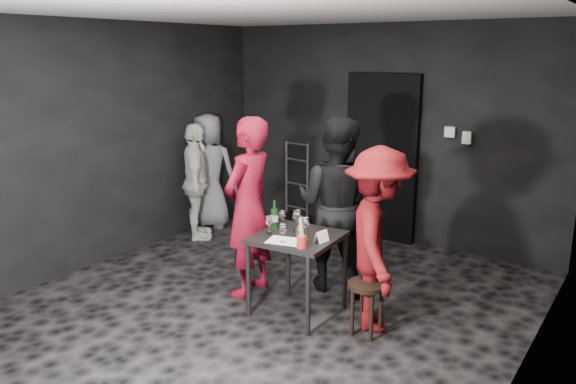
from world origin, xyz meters
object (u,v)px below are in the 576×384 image
Objects in this scene: tasting_table at (297,246)px; man_maroon at (378,234)px; hand_truck at (295,210)px; server_red at (248,192)px; stool at (367,294)px; woman_black at (337,190)px; bystander_grey at (209,169)px; breadstick_cup at (302,233)px; wine_bottle at (275,218)px; bystander_cream at (196,182)px.

tasting_table is 0.44× the size of man_maroon.
server_red is at bearing -61.16° from hand_truck.
woman_black reaches higher than stool.
tasting_table is at bearing 128.76° from bystander_grey.
server_red reaches higher than stool.
server_red is at bearing 122.47° from bystander_grey.
server_red is 0.88m from woman_black.
man_maroon is 6.14× the size of breadstick_cup.
tasting_table is at bearing 178.73° from stool.
server_red reaches higher than tasting_table.
server_red is at bearing 62.68° from man_maroon.
woman_black reaches higher than bystander_grey.
stool is at bearing 24.86° from breadstick_cup.
bystander_grey is 5.81× the size of breadstick_cup.
hand_truck is 3.17m from stool.
bystander_grey reaches higher than breadstick_cup.
woman_black is 7.44× the size of wine_bottle.
bystander_cream is at bearing 43.41° from man_maroon.
woman_black is (1.51, -1.54, 0.82)m from hand_truck.
bystander_cream is at bearing -16.57° from woman_black.
woman_black is 7.41× the size of breadstick_cup.
tasting_table reaches higher than stool.
bystander_grey reaches higher than bystander_cream.
tasting_table is at bearing -5.68° from wine_bottle.
server_red is at bearing 168.55° from wine_bottle.
breadstick_cup is at bearing -50.18° from tasting_table.
bystander_cream is at bearing 152.07° from breadstick_cup.
server_red is at bearing 157.44° from breadstick_cup.
bystander_grey is at bearing 154.09° from stool.
bystander_grey reaches higher than stool.
breadstick_cup is (0.21, -0.95, -0.16)m from woman_black.
server_red reaches higher than bystander_cream.
bystander_cream reaches higher than hand_truck.
wine_bottle is (1.24, -2.21, 0.64)m from hand_truck.
wine_bottle is (-0.27, 0.03, 0.20)m from tasting_table.
server_red is (0.87, -2.13, 0.83)m from hand_truck.
hand_truck is at bearing -53.20° from woman_black.
hand_truck is at bearing 124.70° from breadstick_cup.
hand_truck is 0.56× the size of woman_black.
stool is 1.69× the size of breadstick_cup.
bystander_grey is 3.20m from breadstick_cup.
wine_bottle reaches higher than stool.
wine_bottle is 0.56m from breadstick_cup.
bystander_grey is 2.64m from wine_bottle.
woman_black is 1.27× the size of bystander_grey.
server_red reaches higher than wine_bottle.
bystander_grey is at bearing 148.13° from tasting_table.
stool is at bearing 151.55° from man_maroon.
stool is at bearing 127.34° from woman_black.
tasting_table is at bearing 72.99° from man_maroon.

